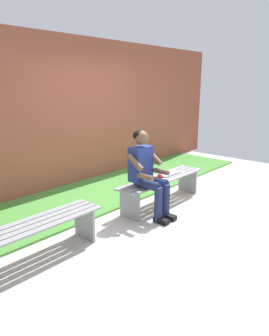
{
  "coord_description": "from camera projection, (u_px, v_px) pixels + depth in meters",
  "views": [
    {
      "loc": [
        3.82,
        2.84,
        1.87
      ],
      "look_at": [
        0.82,
        0.15,
        0.79
      ],
      "focal_mm": 33.54,
      "sensor_mm": 36.0,
      "label": 1
    }
  ],
  "objects": [
    {
      "name": "person_seated",
      "position": [
        147.0,
        170.0,
        4.46
      ],
      "size": [
        0.5,
        0.69,
        1.24
      ],
      "color": "navy",
      "rests_on": "ground"
    },
    {
      "name": "book_open",
      "position": [
        170.0,
        174.0,
        5.12
      ],
      "size": [
        0.41,
        0.16,
        0.02
      ],
      "rotation": [
        0.0,
        0.0,
        0.01
      ],
      "color": "white",
      "rests_on": "bench_near"
    },
    {
      "name": "bench_near",
      "position": [
        162.0,
        184.0,
        4.98
      ],
      "size": [
        1.78,
        0.41,
        0.44
      ],
      "rotation": [
        0.0,
        0.0,
        0.01
      ],
      "color": "gray",
      "rests_on": "ground"
    },
    {
      "name": "bench_far",
      "position": [
        27.0,
        235.0,
        3.28
      ],
      "size": [
        1.79,
        0.41,
        0.44
      ],
      "rotation": [
        0.0,
        0.0,
        0.01
      ],
      "color": "gray",
      "rests_on": "ground"
    },
    {
      "name": "grass_strip",
      "position": [
        56.0,
        204.0,
        4.99
      ],
      "size": [
        9.0,
        1.72,
        0.03
      ],
      "primitive_type": "cube",
      "color": "#478C38",
      "rests_on": "ground"
    },
    {
      "name": "ground_plane",
      "position": [
        169.0,
        255.0,
        3.58
      ],
      "size": [
        10.0,
        7.0,
        0.04
      ],
      "primitive_type": "cube",
      "color": "beige"
    },
    {
      "name": "apple",
      "position": [
        160.0,
        177.0,
        4.86
      ],
      "size": [
        0.09,
        0.09,
        0.09
      ],
      "primitive_type": "sphere",
      "color": "red",
      "rests_on": "bench_near"
    },
    {
      "name": "brick_wall",
      "position": [
        57.0,
        113.0,
        5.64
      ],
      "size": [
        9.5,
        0.24,
        2.71
      ],
      "primitive_type": "cube",
      "color": "#9E4C38",
      "rests_on": "ground"
    }
  ]
}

